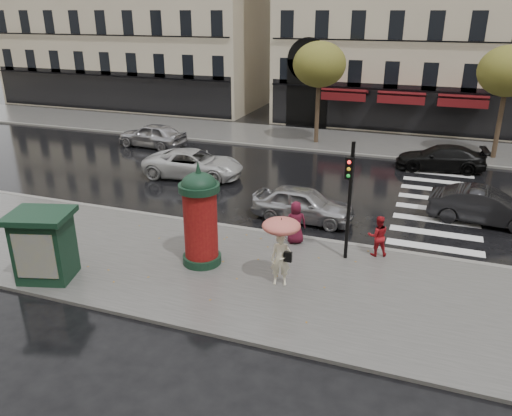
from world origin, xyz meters
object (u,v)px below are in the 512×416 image
at_px(woman_umbrella, 281,241).
at_px(traffic_light, 349,190).
at_px(car_white, 194,164).
at_px(woman_red, 378,236).
at_px(car_black, 441,158).
at_px(man_burgundy, 296,223).
at_px(morris_column, 200,215).
at_px(car_silver, 303,204).
at_px(newsstand, 44,245).
at_px(car_far_silver, 152,135).
at_px(car_darkgrey, 485,207).

height_order(woman_umbrella, traffic_light, traffic_light).
relative_size(traffic_light, car_white, 0.80).
relative_size(woman_red, car_black, 0.32).
xyz_separation_m(man_burgundy, traffic_light, (2.03, -0.68, 1.77)).
bearing_deg(man_burgundy, morris_column, 20.20).
xyz_separation_m(man_burgundy, car_silver, (-0.37, 2.52, -0.21)).
height_order(woman_umbrella, car_white, woman_umbrella).
height_order(morris_column, newsstand, morris_column).
relative_size(man_burgundy, car_far_silver, 0.36).
bearing_deg(woman_umbrella, car_white, 129.66).
distance_m(car_silver, car_far_silver, 15.18).
bearing_deg(man_burgundy, traffic_light, 136.32).
distance_m(newsstand, car_white, 11.69).
xyz_separation_m(woman_red, car_darkgrey, (3.85, 4.81, -0.14)).
bearing_deg(car_darkgrey, morris_column, 133.02).
bearing_deg(car_white, car_far_silver, 43.46).
height_order(man_burgundy, car_far_silver, man_burgundy).
distance_m(newsstand, car_black, 21.32).
distance_m(car_silver, car_darkgrey, 7.64).
bearing_deg(car_black, car_darkgrey, 8.02).
bearing_deg(man_burgundy, car_white, -65.27).
bearing_deg(newsstand, woman_umbrella, 16.83).
bearing_deg(man_burgundy, car_far_silver, -65.94).
relative_size(morris_column, car_white, 0.70).
relative_size(car_silver, car_white, 0.82).
xyz_separation_m(woman_red, traffic_light, (-1.03, -0.68, 1.84)).
xyz_separation_m(woman_umbrella, car_white, (-7.82, 9.44, -0.93)).
distance_m(woman_red, car_darkgrey, 6.16).
height_order(morris_column, car_far_silver, morris_column).
relative_size(car_silver, car_far_silver, 0.94).
height_order(morris_column, car_white, morris_column).
distance_m(woman_red, car_silver, 4.27).
relative_size(newsstand, car_far_silver, 0.50).
bearing_deg(man_burgundy, car_darkgrey, -170.33).
bearing_deg(morris_column, car_darkgrey, 38.06).
distance_m(woman_umbrella, car_darkgrey, 10.35).
relative_size(car_white, car_far_silver, 1.15).
bearing_deg(car_black, morris_column, -33.64).
xyz_separation_m(traffic_light, car_silver, (-2.41, 3.20, -1.97)).
distance_m(car_white, car_black, 13.81).
bearing_deg(morris_column, woman_red, 25.15).
relative_size(traffic_light, car_darkgrey, 0.95).
relative_size(morris_column, car_far_silver, 0.81).
height_order(man_burgundy, car_white, man_burgundy).
bearing_deg(traffic_light, car_black, 76.85).
bearing_deg(car_white, woman_red, -125.67).
xyz_separation_m(car_silver, car_black, (5.41, 9.66, -0.04)).
xyz_separation_m(newsstand, car_far_silver, (-5.88, 16.52, -0.53)).
bearing_deg(woman_red, car_white, -49.59).
bearing_deg(car_silver, car_black, -26.69).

